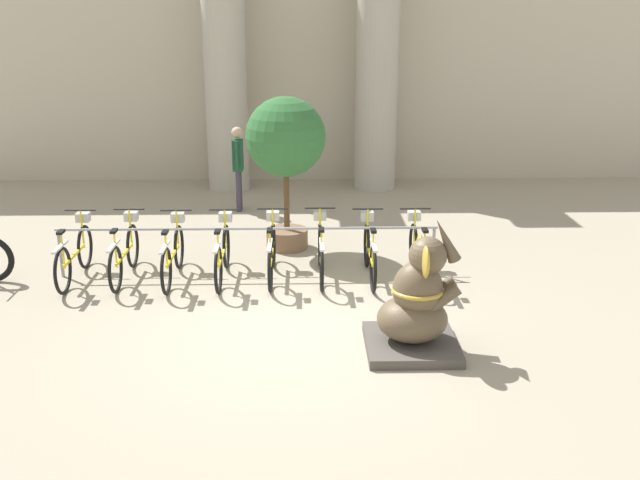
{
  "coord_description": "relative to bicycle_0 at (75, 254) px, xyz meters",
  "views": [
    {
      "loc": [
        0.06,
        -8.37,
        3.89
      ],
      "look_at": [
        0.26,
        0.59,
        1.0
      ],
      "focal_mm": 40.0,
      "sensor_mm": 36.0,
      "label": 1
    }
  ],
  "objects": [
    {
      "name": "ground_plane",
      "position": [
        3.41,
        -1.84,
        -0.41
      ],
      "size": [
        60.0,
        60.0,
        0.0
      ],
      "primitive_type": "plane",
      "color": "#9E937F"
    },
    {
      "name": "building_facade",
      "position": [
        3.41,
        6.76,
        2.59
      ],
      "size": [
        20.0,
        0.2,
        6.0
      ],
      "color": "#BCB29E",
      "rests_on": "ground_plane"
    },
    {
      "name": "column_left",
      "position": [
        1.75,
        5.76,
        2.22
      ],
      "size": [
        1.17,
        1.17,
        5.16
      ],
      "color": "#ADA899",
      "rests_on": "ground_plane"
    },
    {
      "name": "column_right",
      "position": [
        5.07,
        5.76,
        2.22
      ],
      "size": [
        1.17,
        1.17,
        5.16
      ],
      "color": "#ADA899",
      "rests_on": "ground_plane"
    },
    {
      "name": "bike_rack",
      "position": [
        2.59,
        0.11,
        0.24
      ],
      "size": [
        5.79,
        0.05,
        0.77
      ],
      "color": "gray",
      "rests_on": "ground_plane"
    },
    {
      "name": "bicycle_0",
      "position": [
        0.0,
        0.0,
        0.0
      ],
      "size": [
        0.48,
        1.78,
        0.97
      ],
      "color": "black",
      "rests_on": "ground_plane"
    },
    {
      "name": "bicycle_1",
      "position": [
        0.74,
        0.03,
        0.0
      ],
      "size": [
        0.48,
        1.78,
        0.97
      ],
      "color": "black",
      "rests_on": "ground_plane"
    },
    {
      "name": "bicycle_2",
      "position": [
        1.48,
        -0.04,
        0.0
      ],
      "size": [
        0.48,
        1.78,
        0.97
      ],
      "color": "black",
      "rests_on": "ground_plane"
    },
    {
      "name": "bicycle_3",
      "position": [
        2.22,
        -0.03,
        0.0
      ],
      "size": [
        0.48,
        1.78,
        0.97
      ],
      "color": "black",
      "rests_on": "ground_plane"
    },
    {
      "name": "bicycle_4",
      "position": [
        2.97,
        0.01,
        0.0
      ],
      "size": [
        0.48,
        1.78,
        0.97
      ],
      "color": "black",
      "rests_on": "ground_plane"
    },
    {
      "name": "bicycle_5",
      "position": [
        3.71,
        0.03,
        0.0
      ],
      "size": [
        0.48,
        1.78,
        0.97
      ],
      "color": "black",
      "rests_on": "ground_plane"
    },
    {
      "name": "bicycle_6",
      "position": [
        4.45,
        -0.03,
        0.0
      ],
      "size": [
        0.48,
        1.78,
        0.97
      ],
      "color": "black",
      "rests_on": "ground_plane"
    },
    {
      "name": "bicycle_7",
      "position": [
        5.19,
        -0.03,
        0.0
      ],
      "size": [
        0.48,
        1.78,
        0.97
      ],
      "color": "black",
      "rests_on": "ground_plane"
    },
    {
      "name": "elephant_statue",
      "position": [
        4.79,
        -2.45,
        0.16
      ],
      "size": [
        1.09,
        1.09,
        1.66
      ],
      "color": "#4C4742",
      "rests_on": "ground_plane"
    },
    {
      "name": "person_pedestrian",
      "position": [
        2.14,
        3.88,
        0.62
      ],
      "size": [
        0.23,
        0.47,
        1.71
      ],
      "color": "#383342",
      "rests_on": "ground_plane"
    },
    {
      "name": "potted_tree",
      "position": [
        3.16,
        1.44,
        1.39
      ],
      "size": [
        1.32,
        1.32,
        2.58
      ],
      "color": "brown",
      "rests_on": "ground_plane"
    }
  ]
}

